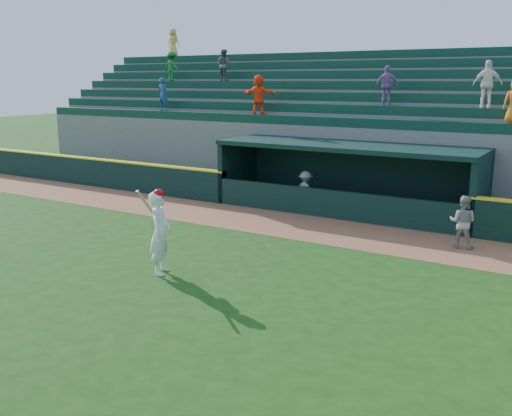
{
  "coord_description": "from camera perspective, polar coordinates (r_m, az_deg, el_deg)",
  "views": [
    {
      "loc": [
        7.88,
        -11.11,
        4.66
      ],
      "look_at": [
        0.0,
        1.6,
        1.3
      ],
      "focal_mm": 40.0,
      "sensor_mm": 36.0,
      "label": 1
    }
  ],
  "objects": [
    {
      "name": "field_wall_left",
      "position": [
        27.09,
        -16.77,
        3.51
      ],
      "size": [
        15.5,
        0.3,
        1.2
      ],
      "primitive_type": "cube",
      "color": "black",
      "rests_on": "ground"
    },
    {
      "name": "ground",
      "position": [
        14.4,
        -3.38,
        -6.25
      ],
      "size": [
        120.0,
        120.0,
        0.0
      ],
      "primitive_type": "plane",
      "color": "#1A4210",
      "rests_on": "ground"
    },
    {
      "name": "warning_track",
      "position": [
        18.44,
        5.42,
        -2.01
      ],
      "size": [
        40.0,
        3.0,
        0.01
      ],
      "primitive_type": "cube",
      "color": "brown",
      "rests_on": "ground"
    },
    {
      "name": "wall_stripe_left",
      "position": [
        27.0,
        -16.85,
        4.82
      ],
      "size": [
        15.5,
        0.32,
        0.06
      ],
      "primitive_type": "cube",
      "color": "yellow",
      "rests_on": "field_wall_left"
    },
    {
      "name": "batter_at_plate",
      "position": [
        14.09,
        -9.57,
        -2.36
      ],
      "size": [
        0.76,
        0.89,
        2.13
      ],
      "color": "white",
      "rests_on": "ground"
    },
    {
      "name": "stands",
      "position": [
        25.06,
        13.42,
        7.13
      ],
      "size": [
        34.5,
        6.25,
        7.47
      ],
      "color": "slate",
      "rests_on": "ground"
    },
    {
      "name": "dugout_player_front",
      "position": [
        17.07,
        19.95,
        -1.33
      ],
      "size": [
        0.75,
        0.59,
        1.52
      ],
      "primitive_type": "imported",
      "rotation": [
        0.0,
        0.0,
        3.17
      ],
      "color": "gray",
      "rests_on": "ground"
    },
    {
      "name": "dugout_player_inside",
      "position": [
        20.92,
        4.98,
        1.75
      ],
      "size": [
        1.05,
        0.8,
        1.43
      ],
      "primitive_type": "imported",
      "rotation": [
        0.0,
        0.0,
        2.82
      ],
      "color": "#ABABA6",
      "rests_on": "ground"
    },
    {
      "name": "dugout",
      "position": [
        20.94,
        9.29,
        3.42
      ],
      "size": [
        9.4,
        2.8,
        2.46
      ],
      "color": "slate",
      "rests_on": "ground"
    }
  ]
}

